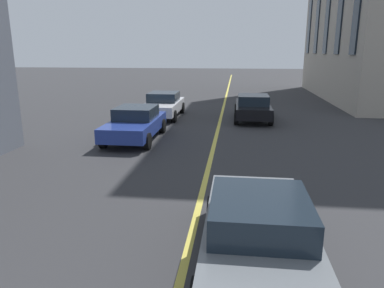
{
  "coord_description": "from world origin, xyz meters",
  "views": [
    {
      "loc": [
        3.14,
        -0.82,
        3.67
      ],
      "look_at": [
        12.5,
        0.32,
        1.22
      ],
      "focal_mm": 33.95,
      "sensor_mm": 36.0,
      "label": 1
    }
  ],
  "objects_px": {
    "car_grey_mid": "(258,230)",
    "car_black_parked_b": "(253,107)",
    "car_white_trailing": "(163,105)",
    "car_blue_oncoming": "(135,123)"
  },
  "relations": [
    {
      "from": "car_grey_mid",
      "to": "car_blue_oncoming",
      "type": "xyz_separation_m",
      "value": [
        8.87,
        4.61,
        0.0
      ]
    },
    {
      "from": "car_grey_mid",
      "to": "car_white_trailing",
      "type": "xyz_separation_m",
      "value": [
        14.29,
        4.51,
        0.0
      ]
    },
    {
      "from": "car_white_trailing",
      "to": "car_blue_oncoming",
      "type": "bearing_deg",
      "value": 178.93
    },
    {
      "from": "car_grey_mid",
      "to": "car_blue_oncoming",
      "type": "height_order",
      "value": "same"
    },
    {
      "from": "car_black_parked_b",
      "to": "car_white_trailing",
      "type": "distance_m",
      "value": 4.99
    },
    {
      "from": "car_black_parked_b",
      "to": "car_blue_oncoming",
      "type": "distance_m",
      "value": 7.18
    },
    {
      "from": "car_black_parked_b",
      "to": "car_blue_oncoming",
      "type": "height_order",
      "value": "same"
    },
    {
      "from": "car_grey_mid",
      "to": "car_black_parked_b",
      "type": "height_order",
      "value": "same"
    },
    {
      "from": "car_blue_oncoming",
      "to": "car_white_trailing",
      "type": "xyz_separation_m",
      "value": [
        5.42,
        -0.1,
        0.0
      ]
    },
    {
      "from": "car_black_parked_b",
      "to": "car_white_trailing",
      "type": "height_order",
      "value": "same"
    }
  ]
}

